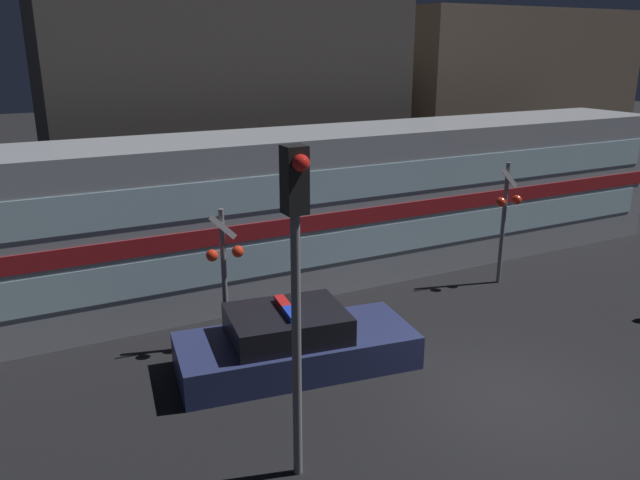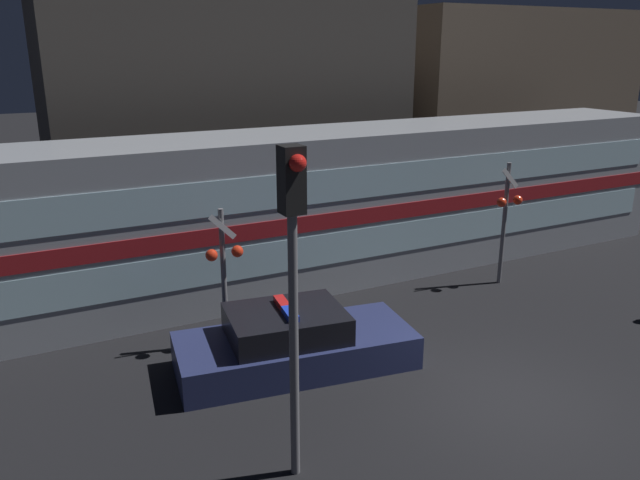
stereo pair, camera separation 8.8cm
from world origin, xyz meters
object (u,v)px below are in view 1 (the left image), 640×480
at_px(crossing_signal_near, 506,213).
at_px(traffic_light_corner, 296,258).
at_px(train, 337,204).
at_px(police_car, 294,344).

height_order(crossing_signal_near, traffic_light_corner, traffic_light_corner).
bearing_deg(crossing_signal_near, train, 142.42).
bearing_deg(crossing_signal_near, police_car, -166.91).
distance_m(police_car, traffic_light_corner, 4.40).
xyz_separation_m(police_car, traffic_light_corner, (-1.35, -2.99, 2.93)).
height_order(police_car, crossing_signal_near, crossing_signal_near).
xyz_separation_m(train, traffic_light_corner, (-4.73, -7.34, 1.41)).
height_order(train, police_car, train).
relative_size(police_car, crossing_signal_near, 1.49).
bearing_deg(train, police_car, -127.91).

